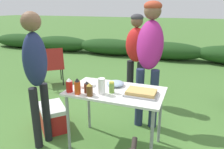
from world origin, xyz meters
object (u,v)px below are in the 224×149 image
paper_cup_stack (102,86)px  beer_bottle (90,90)px  camp_chair_near_hedge (52,64)px  relish_jar (112,87)px  ketchup_bottle (69,85)px  folding_table (116,97)px  mixing_bowl (115,83)px  standing_person_in_dark_puffer (136,50)px  plate_stack (86,85)px  bbq_sauce_bottle (87,87)px  cooler_box (53,117)px  standing_person_in_olive_jacket (150,49)px  standing_person_in_red_jacket (36,68)px  hot_sauce_bottle (77,87)px  food_tray (141,93)px

paper_cup_stack → beer_bottle: size_ratio=1.22×
camp_chair_near_hedge → relish_jar: bearing=-79.4°
relish_jar → ketchup_bottle: (-0.46, -0.14, 0.01)m
paper_cup_stack → beer_bottle: (-0.10, -0.10, -0.02)m
relish_jar → folding_table: bearing=77.2°
mixing_bowl → standing_person_in_dark_puffer: size_ratio=0.14×
standing_person_in_dark_puffer → plate_stack: bearing=-81.9°
bbq_sauce_bottle → beer_bottle: beer_bottle is taller
beer_bottle → cooler_box: (-0.76, 0.32, -0.64)m
standing_person_in_olive_jacket → standing_person_in_red_jacket: 1.50m
standing_person_in_olive_jacket → ketchup_bottle: bearing=-132.2°
standing_person_in_olive_jacket → relish_jar: bearing=-112.8°
hot_sauce_bottle → standing_person_in_dark_puffer: size_ratio=0.12×
mixing_bowl → standing_person_in_dark_puffer: bearing=93.6°
mixing_bowl → bbq_sauce_bottle: (-0.22, -0.32, 0.03)m
standing_person_in_dark_puffer → camp_chair_near_hedge: size_ratio=1.86×
hot_sauce_bottle → mixing_bowl: bearing=52.1°
food_tray → standing_person_in_red_jacket: size_ratio=0.22×
bbq_sauce_bottle → standing_person_in_red_jacket: 0.63m
relish_jar → bbq_sauce_bottle: (-0.26, -0.10, 0.00)m
plate_stack → hot_sauce_bottle: size_ratio=1.15×
paper_cup_stack → hot_sauce_bottle: 0.27m
hot_sauce_bottle → standing_person_in_red_jacket: bearing=-176.6°
food_tray → bbq_sauce_bottle: bearing=-166.2°
camp_chair_near_hedge → cooler_box: bearing=-94.9°
relish_jar → hot_sauce_bottle: hot_sauce_bottle is taller
camp_chair_near_hedge → cooler_box: camp_chair_near_hedge is taller
mixing_bowl → hot_sauce_bottle: hot_sauce_bottle is taller
bbq_sauce_bottle → standing_person_in_olive_jacket: bearing=60.8°
bbq_sauce_bottle → food_tray: bearing=13.8°
folding_table → standing_person_in_dark_puffer: size_ratio=0.71×
hot_sauce_bottle → cooler_box: (-0.62, 0.32, -0.66)m
folding_table → relish_jar: size_ratio=8.36×
hot_sauce_bottle → standing_person_in_olive_jacket: bearing=59.0°
camp_chair_near_hedge → bbq_sauce_bottle: bearing=-85.0°
folding_table → standing_person_in_red_jacket: (-0.87, -0.28, 0.34)m
plate_stack → mixing_bowl: size_ratio=1.00×
beer_bottle → standing_person_in_dark_puffer: 1.66m
mixing_bowl → ketchup_bottle: size_ratio=1.30×
standing_person_in_dark_puffer → standing_person_in_olive_jacket: bearing=-43.2°
beer_bottle → camp_chair_near_hedge: size_ratio=0.18×
relish_jar → standing_person_in_dark_puffer: bearing=94.4°
paper_cup_stack → mixing_bowl: bearing=79.0°
standing_person_in_olive_jacket → food_tray: bearing=-90.0°
relish_jar → cooler_box: size_ratio=0.23×
hot_sauce_bottle → standing_person_in_olive_jacket: (0.59, 0.98, 0.28)m
relish_jar → food_tray: bearing=8.3°
ketchup_bottle → standing_person_in_olive_jacket: standing_person_in_olive_jacket is taller
hot_sauce_bottle → beer_bottle: size_ratio=1.25×
food_tray → camp_chair_near_hedge: 2.84m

